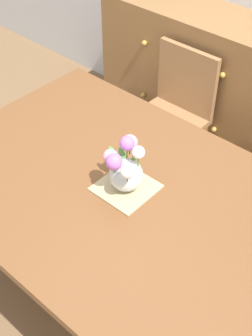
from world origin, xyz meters
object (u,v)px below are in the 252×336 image
Objects in this scene: dining_table at (129,206)px; chair_left at (174,109)px; dresser at (199,82)px; flower_vase at (125,168)px.

chair_left is (-0.45, 0.94, -0.18)m from dining_table.
chair_left reaches higher than dining_table.
flower_vase is (0.50, -1.31, 0.39)m from dresser.
dining_table is 1.34× the size of dresser.
flower_vase is (-0.04, 0.02, 0.19)m from dining_table.
dresser is 1.46m from flower_vase.
chair_left is 0.64× the size of dresser.
dining_table is at bearing -24.62° from flower_vase.
flower_vase is at bearing 155.38° from dining_table.
dining_table is 2.10× the size of chair_left.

